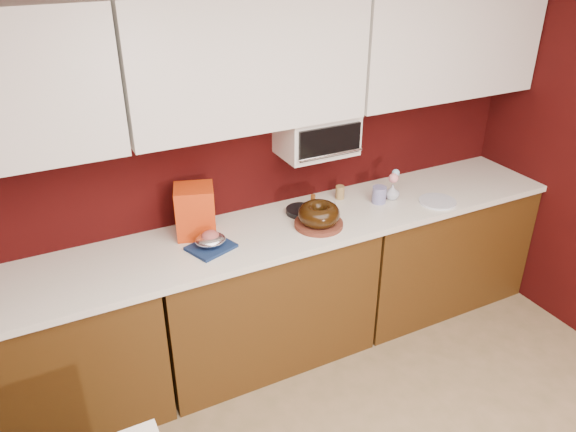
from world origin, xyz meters
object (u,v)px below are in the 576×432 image
Objects in this scene: toaster_oven at (316,134)px; coffee_mug at (328,210)px; foil_ham_nest at (210,240)px; blue_jar at (379,195)px; bundt_cake at (319,214)px; pandoro_box at (195,211)px; flower_vase at (392,191)px.

coffee_mug is (-0.02, -0.19, -0.42)m from toaster_oven.
blue_jar is at bearing 2.69° from foil_ham_nest.
bundt_cake is 0.71m from pandoro_box.
coffee_mug is (0.77, -0.17, -0.09)m from pandoro_box.
flower_vase is at bearing 11.84° from pandoro_box.
coffee_mug is at bearing -174.98° from blue_jar.
blue_jar is (1.16, 0.05, -0.00)m from foil_ham_nest.
foil_ham_nest is 1.56× the size of coffee_mug.
pandoro_box is at bearing 174.02° from flower_vase.
foil_ham_nest is 1.50× the size of flower_vase.
bundt_cake is 2.27× the size of coffee_mug.
flower_vase is at bearing 1.95° from blue_jar.
flower_vase is (0.50, 0.04, 0.00)m from coffee_mug.
toaster_oven is at bearing 65.33° from bundt_cake.
coffee_mug is at bearing 1.46° from foil_ham_nest.
bundt_cake reaches higher than blue_jar.
toaster_oven is 0.49m from bundt_cake.
bundt_cake reaches higher than foil_ham_nest.
pandoro_box is (-0.67, 0.24, 0.07)m from bundt_cake.
foil_ham_nest is at bearing -177.37° from flower_vase.
pandoro_box reaches higher than flower_vase.
toaster_oven is 4.13× the size of coffee_mug.
toaster_oven is at bearing 15.33° from foil_ham_nest.
coffee_mug is 0.40m from blue_jar.
toaster_oven is 4.18× the size of blue_jar.
blue_jar is at bearing 11.13° from pandoro_box.
foil_ham_nest is at bearing -178.54° from coffee_mug.
pandoro_box reaches higher than bundt_cake.
pandoro_box is at bearing 160.60° from bundt_cake.
foil_ham_nest is at bearing -177.31° from blue_jar.
flower_vase reaches higher than blue_jar.
toaster_oven is 0.59m from blue_jar.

